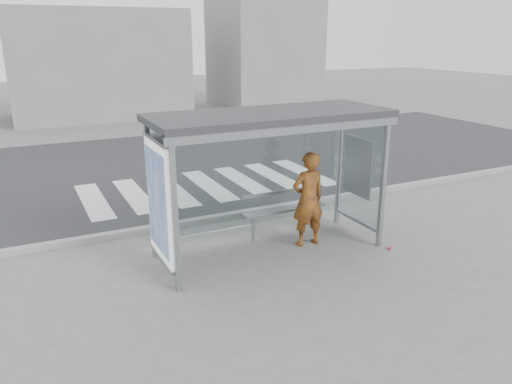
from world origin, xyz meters
The scene contains 10 objects.
ground centered at (0.00, 0.00, 0.00)m, with size 80.00×80.00×0.00m, color #60605E.
road centered at (0.00, 7.00, 0.00)m, with size 30.00×10.00×0.01m, color #28282A.
curb centered at (0.00, 1.95, 0.06)m, with size 30.00×0.18×0.12m, color gray.
crosswalk centered at (0.50, 4.50, 0.00)m, with size 6.55×3.00×0.00m.
bus_shelter centered at (-0.37, 0.06, 1.98)m, with size 4.25×1.65×2.62m.
building_center centered at (0.00, 18.00, 2.50)m, with size 8.00×5.00×5.00m, color gray.
building_right centered at (9.00, 18.00, 3.50)m, with size 5.00×5.00×7.00m, color gray.
person centered at (0.80, -0.03, 0.92)m, with size 0.67×0.44×1.83m, color #E75815.
bench centered at (0.63, 0.58, 0.55)m, with size 1.80×0.22×0.93m.
soda_can centered at (2.08, -0.93, 0.03)m, with size 0.06×0.06×0.12m, color #D53E63.
Camera 1 is at (-4.02, -7.60, 3.91)m, focal length 35.00 mm.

